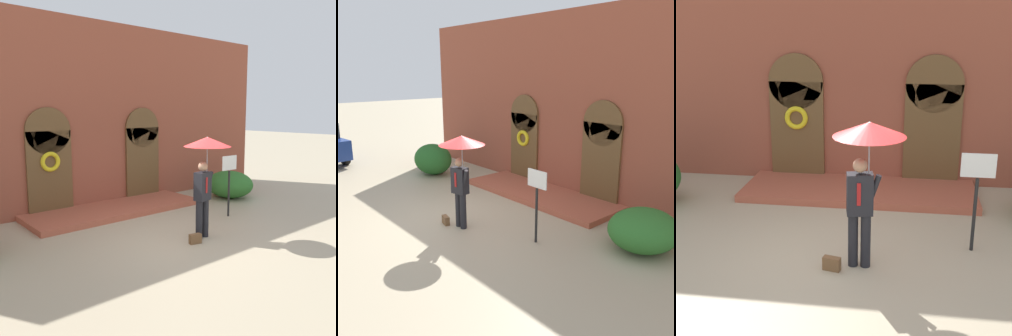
# 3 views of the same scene
# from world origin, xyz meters

# --- Properties ---
(ground_plane) EXTENTS (80.00, 80.00, 0.00)m
(ground_plane) POSITION_xyz_m (0.00, 0.00, 0.00)
(ground_plane) COLOR tan
(building_facade) EXTENTS (14.00, 2.30, 5.60)m
(building_facade) POSITION_xyz_m (-0.00, 4.15, 2.68)
(building_facade) COLOR brown
(building_facade) RESTS_ON ground
(person_with_umbrella) EXTENTS (1.10, 1.10, 2.36)m
(person_with_umbrella) POSITION_xyz_m (0.47, -0.16, 1.91)
(person_with_umbrella) COLOR black
(person_with_umbrella) RESTS_ON ground
(handbag) EXTENTS (0.30, 0.18, 0.22)m
(handbag) POSITION_xyz_m (-0.04, -0.36, 0.11)
(handbag) COLOR brown
(handbag) RESTS_ON ground
(sign_post) EXTENTS (0.56, 0.06, 1.72)m
(sign_post) POSITION_xyz_m (2.22, 0.64, 1.16)
(sign_post) COLOR black
(sign_post) RESTS_ON ground
(shrub_right) EXTENTS (1.50, 1.65, 0.92)m
(shrub_right) POSITION_xyz_m (4.01, 2.18, 0.46)
(shrub_right) COLOR #2D6B28
(shrub_right) RESTS_ON ground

